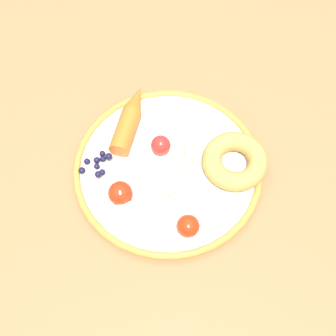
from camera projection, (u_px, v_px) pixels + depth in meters
ground_plane at (151, 267)px, 1.50m from camera, size 6.00×6.00×0.00m
dining_table at (141, 170)px, 0.95m from camera, size 1.30×0.79×0.70m
plate at (168, 169)px, 0.85m from camera, size 0.32×0.32×0.02m
banana at (167, 181)px, 0.82m from camera, size 0.15×0.14×0.03m
carrot_orange at (130, 118)px, 0.87m from camera, size 0.08×0.14×0.03m
donut at (235, 161)px, 0.83m from camera, size 0.13×0.13×0.03m
blueberry_pile at (97, 164)px, 0.84m from camera, size 0.06×0.05×0.02m
tomato_near at (161, 145)px, 0.85m from camera, size 0.03×0.03×0.03m
tomato_mid at (188, 226)px, 0.78m from camera, size 0.04×0.04×0.04m
tomato_far at (120, 193)px, 0.80m from camera, size 0.04×0.04×0.04m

